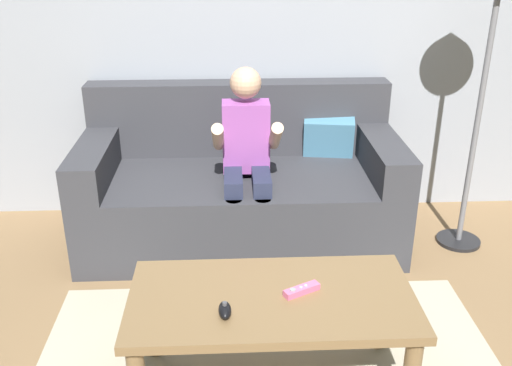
# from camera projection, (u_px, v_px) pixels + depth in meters

# --- Properties ---
(wall_back) EXTENTS (5.08, 0.05, 2.50)m
(wall_back) POSITION_uv_depth(u_px,v_px,m) (275.00, 2.00, 3.19)
(wall_back) COLOR #999EA8
(wall_back) RESTS_ON ground
(couch) EXTENTS (1.71, 0.80, 0.83)m
(couch) POSITION_uv_depth(u_px,v_px,m) (241.00, 188.00, 3.21)
(couch) COLOR #38383D
(couch) RESTS_ON ground
(person_seated_on_couch) EXTENTS (0.34, 0.42, 0.99)m
(person_seated_on_couch) POSITION_uv_depth(u_px,v_px,m) (247.00, 155.00, 2.94)
(person_seated_on_couch) COLOR #282D47
(person_seated_on_couch) RESTS_ON ground
(coffee_table) EXTENTS (1.03, 0.52, 0.41)m
(coffee_table) POSITION_uv_depth(u_px,v_px,m) (272.00, 310.00, 2.09)
(coffee_table) COLOR brown
(coffee_table) RESTS_ON ground
(game_remote_pink_near_edge) EXTENTS (0.14, 0.10, 0.03)m
(game_remote_pink_near_edge) POSITION_uv_depth(u_px,v_px,m) (302.00, 290.00, 2.07)
(game_remote_pink_near_edge) COLOR pink
(game_remote_pink_near_edge) RESTS_ON coffee_table
(nunchuk_black) EXTENTS (0.05, 0.09, 0.05)m
(nunchuk_black) POSITION_uv_depth(u_px,v_px,m) (225.00, 310.00, 1.95)
(nunchuk_black) COLOR black
(nunchuk_black) RESTS_ON coffee_table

